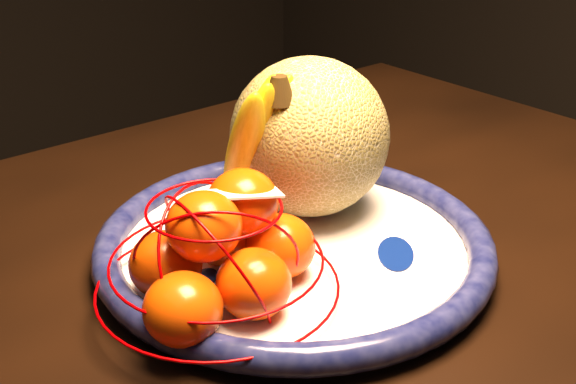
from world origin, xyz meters
TOP-DOWN VIEW (x-y plane):
  - fruit_bowl at (0.28, 0.03)m, footprint 0.40×0.40m
  - cantaloupe at (0.34, 0.09)m, footprint 0.17×0.17m
  - banana_bunch at (0.28, 0.10)m, footprint 0.12×0.11m
  - mandarin_bag at (0.18, 0.01)m, footprint 0.24×0.24m
  - price_tag at (0.20, 0.00)m, footprint 0.08×0.05m

SIDE VIEW (x-z plane):
  - fruit_bowl at x=0.28m, z-range 0.75..0.79m
  - mandarin_bag at x=0.18m, z-range 0.74..0.88m
  - cantaloupe at x=0.34m, z-range 0.77..0.94m
  - banana_bunch at x=0.28m, z-range 0.77..0.95m
  - price_tag at x=0.20m, z-range 0.86..0.87m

